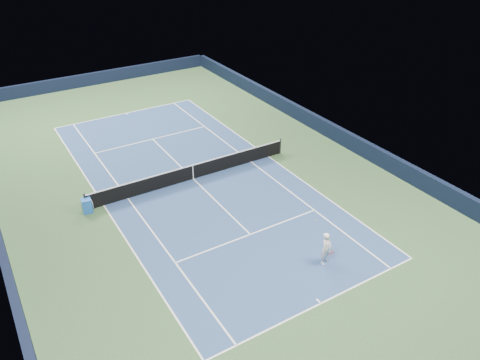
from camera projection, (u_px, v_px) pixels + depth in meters
ground at (193, 179)px, 28.15m from camera, size 40.00×40.00×0.00m
wall_far at (95, 78)px, 42.39m from camera, size 22.00×0.35×1.10m
wall_right at (332, 131)px, 32.70m from camera, size 0.35×40.00×1.10m
court_surface at (193, 179)px, 28.15m from camera, size 10.97×23.77×0.01m
baseline_far at (126, 113)px, 36.85m from camera, size 10.97×0.08×0.00m
baseline_near at (321, 303)px, 19.43m from camera, size 10.97×0.08×0.00m
sideline_doubles_right at (269, 157)px, 30.59m from camera, size 0.08×23.77×0.00m
sideline_doubles_left at (104, 205)px, 25.69m from camera, size 0.08×23.77×0.00m
sideline_singles_right at (251, 162)px, 29.98m from camera, size 0.08×23.77×0.00m
sideline_singles_left at (128, 198)px, 26.30m from camera, size 0.08×23.77×0.00m
service_line_far at (153, 139)px, 32.83m from camera, size 8.23×0.08×0.00m
service_line_near at (250, 234)px, 23.45m from camera, size 8.23×0.08×0.00m
center_service_line at (193, 179)px, 28.14m from camera, size 0.08×12.80×0.00m
center_mark_far at (127, 114)px, 36.74m from camera, size 0.08×0.30×0.00m
center_mark_near at (319, 301)px, 19.54m from camera, size 0.08×0.30×0.00m
tennis_net at (193, 172)px, 27.89m from camera, size 12.90×0.10×1.07m
sponsor_cube at (87, 206)px, 24.94m from camera, size 0.58×0.52×0.83m
tennis_player at (326, 248)px, 21.23m from camera, size 0.81×1.32×1.78m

